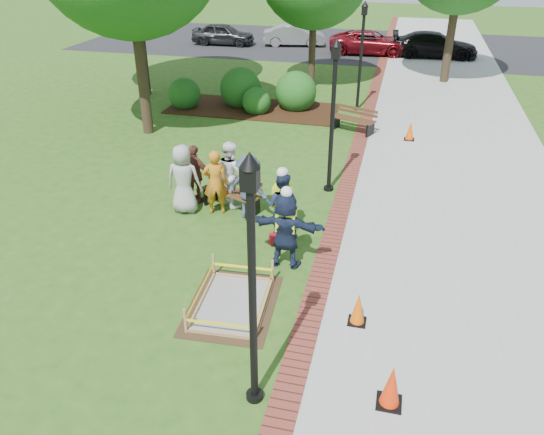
% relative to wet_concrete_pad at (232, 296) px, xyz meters
% --- Properties ---
extents(ground, '(100.00, 100.00, 0.00)m').
position_rel_wet_concrete_pad_xyz_m(ground, '(-0.17, 0.80, -0.23)').
color(ground, '#285116').
rests_on(ground, ground).
extents(sidewalk, '(6.00, 60.00, 0.02)m').
position_rel_wet_concrete_pad_xyz_m(sidewalk, '(4.83, 10.80, -0.22)').
color(sidewalk, '#9E9E99').
rests_on(sidewalk, ground).
extents(brick_edging, '(0.50, 60.00, 0.03)m').
position_rel_wet_concrete_pad_xyz_m(brick_edging, '(1.58, 10.80, -0.22)').
color(brick_edging, maroon).
rests_on(brick_edging, ground).
extents(mulch_bed, '(7.00, 3.00, 0.05)m').
position_rel_wet_concrete_pad_xyz_m(mulch_bed, '(-3.17, 12.80, -0.21)').
color(mulch_bed, '#381E0F').
rests_on(mulch_bed, ground).
extents(parking_lot, '(36.00, 12.00, 0.01)m').
position_rel_wet_concrete_pad_xyz_m(parking_lot, '(-0.17, 27.80, -0.23)').
color(parking_lot, black).
rests_on(parking_lot, ground).
extents(wet_concrete_pad, '(1.83, 2.40, 0.55)m').
position_rel_wet_concrete_pad_xyz_m(wet_concrete_pad, '(0.00, 0.00, 0.00)').
color(wet_concrete_pad, '#47331E').
rests_on(wet_concrete_pad, ground).
extents(bench_near, '(1.74, 1.12, 0.90)m').
position_rel_wet_concrete_pad_xyz_m(bench_near, '(-1.27, 3.98, 0.05)').
color(bench_near, brown).
rests_on(bench_near, ground).
extents(bench_far, '(1.74, 1.13, 0.90)m').
position_rel_wet_concrete_pad_xyz_m(bench_far, '(1.21, 10.92, 0.05)').
color(bench_far, '#513B1C').
rests_on(bench_far, ground).
extents(cone_front, '(0.40, 0.40, 0.80)m').
position_rel_wet_concrete_pad_xyz_m(cone_front, '(3.20, -1.82, 0.15)').
color(cone_front, black).
rests_on(cone_front, ground).
extents(cone_back, '(0.35, 0.35, 0.69)m').
position_rel_wet_concrete_pad_xyz_m(cone_back, '(2.49, 0.06, 0.10)').
color(cone_back, black).
rests_on(cone_back, ground).
extents(cone_far, '(0.36, 0.36, 0.71)m').
position_rel_wet_concrete_pad_xyz_m(cone_far, '(3.28, 10.57, 0.11)').
color(cone_far, black).
rests_on(cone_far, ground).
extents(toolbox, '(0.51, 0.40, 0.22)m').
position_rel_wet_concrete_pad_xyz_m(toolbox, '(0.36, 2.58, -0.12)').
color(toolbox, maroon).
rests_on(toolbox, ground).
extents(lamp_near, '(0.28, 0.28, 4.26)m').
position_rel_wet_concrete_pad_xyz_m(lamp_near, '(1.08, -2.20, 2.25)').
color(lamp_near, black).
rests_on(lamp_near, ground).
extents(lamp_mid, '(0.28, 0.28, 4.26)m').
position_rel_wet_concrete_pad_xyz_m(lamp_mid, '(1.08, 5.80, 2.25)').
color(lamp_mid, black).
rests_on(lamp_mid, ground).
extents(lamp_far, '(0.28, 0.28, 4.26)m').
position_rel_wet_concrete_pad_xyz_m(lamp_far, '(1.08, 13.80, 2.25)').
color(lamp_far, black).
rests_on(lamp_far, ground).
extents(shrub_a, '(1.35, 1.35, 1.35)m').
position_rel_wet_concrete_pad_xyz_m(shrub_a, '(-6.00, 12.32, -0.23)').
color(shrub_a, '#174E16').
rests_on(shrub_a, ground).
extents(shrub_b, '(1.74, 1.74, 1.74)m').
position_rel_wet_concrete_pad_xyz_m(shrub_b, '(-3.80, 13.18, -0.23)').
color(shrub_b, '#174E16').
rests_on(shrub_b, ground).
extents(shrub_c, '(1.16, 1.16, 1.16)m').
position_rel_wet_concrete_pad_xyz_m(shrub_c, '(-2.86, 12.28, -0.23)').
color(shrub_c, '#174E16').
rests_on(shrub_c, ground).
extents(shrub_d, '(1.70, 1.70, 1.70)m').
position_rel_wet_concrete_pad_xyz_m(shrub_d, '(-1.43, 13.24, -0.23)').
color(shrub_d, '#174E16').
rests_on(shrub_d, ground).
extents(shrub_e, '(1.06, 1.06, 1.06)m').
position_rel_wet_concrete_pad_xyz_m(shrub_e, '(-3.52, 13.76, -0.23)').
color(shrub_e, '#174E16').
rests_on(shrub_e, ground).
extents(casual_person_a, '(0.62, 0.43, 1.87)m').
position_rel_wet_concrete_pad_xyz_m(casual_person_a, '(-2.44, 3.58, 0.70)').
color(casual_person_a, '#A0A0A0').
rests_on(casual_person_a, ground).
extents(casual_person_b, '(0.65, 0.52, 1.76)m').
position_rel_wet_concrete_pad_xyz_m(casual_person_b, '(-1.61, 3.70, 0.65)').
color(casual_person_b, '#C06F16').
rests_on(casual_person_b, ground).
extents(casual_person_c, '(0.68, 0.66, 1.80)m').
position_rel_wet_concrete_pad_xyz_m(casual_person_c, '(-1.39, 4.29, 0.66)').
color(casual_person_c, white).
rests_on(casual_person_c, ground).
extents(casual_person_d, '(0.59, 0.45, 1.65)m').
position_rel_wet_concrete_pad_xyz_m(casual_person_d, '(-2.35, 4.18, 0.59)').
color(casual_person_d, brown).
rests_on(casual_person_d, ground).
extents(casual_person_e, '(0.63, 0.50, 1.73)m').
position_rel_wet_concrete_pad_xyz_m(casual_person_e, '(-0.70, 3.66, 0.63)').
color(casual_person_e, '#35415D').
rests_on(casual_person_e, ground).
extents(hivis_worker_a, '(0.59, 0.39, 1.95)m').
position_rel_wet_concrete_pad_xyz_m(hivis_worker_a, '(0.72, 1.70, 0.73)').
color(hivis_worker_a, '#181E3F').
rests_on(hivis_worker_a, ground).
extents(hivis_worker_b, '(0.61, 0.60, 1.77)m').
position_rel_wet_concrete_pad_xyz_m(hivis_worker_b, '(0.34, 3.06, 0.65)').
color(hivis_worker_b, '#1B2648').
rests_on(hivis_worker_b, ground).
extents(hivis_worker_c, '(0.56, 0.38, 1.82)m').
position_rel_wet_concrete_pad_xyz_m(hivis_worker_c, '(0.34, 2.92, 0.67)').
color(hivis_worker_c, '#192841').
rests_on(hivis_worker_c, ground).
extents(parked_car_a, '(2.12, 4.60, 1.48)m').
position_rel_wet_concrete_pad_xyz_m(parked_car_a, '(-8.80, 25.80, -0.23)').
color(parked_car_a, '#252527').
rests_on(parked_car_a, ground).
extents(parked_car_b, '(2.65, 4.57, 1.40)m').
position_rel_wet_concrete_pad_xyz_m(parked_car_b, '(-4.27, 26.56, -0.23)').
color(parked_car_b, gray).
rests_on(parked_car_b, ground).
extents(parked_car_c, '(2.17, 4.59, 1.47)m').
position_rel_wet_concrete_pad_xyz_m(parked_car_c, '(0.66, 25.19, -0.23)').
color(parked_car_c, maroon).
rests_on(parked_car_c, ground).
extents(parked_car_d, '(2.20, 4.79, 1.54)m').
position_rel_wet_concrete_pad_xyz_m(parked_car_d, '(4.37, 25.14, -0.23)').
color(parked_car_d, black).
rests_on(parked_car_d, ground).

